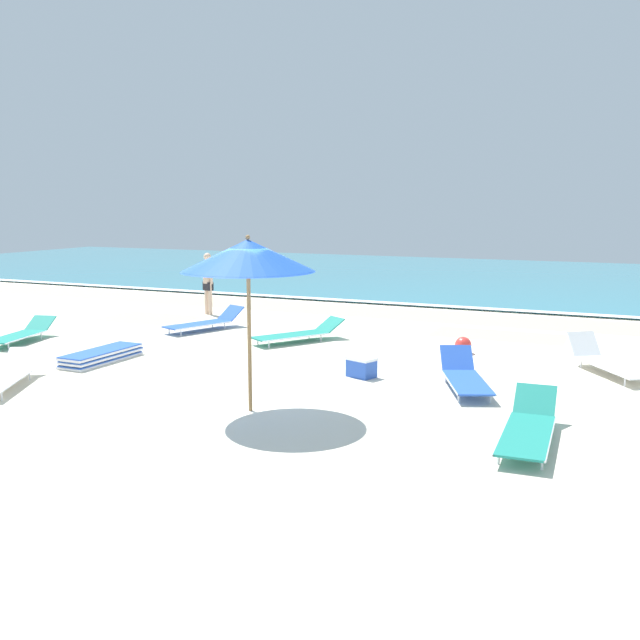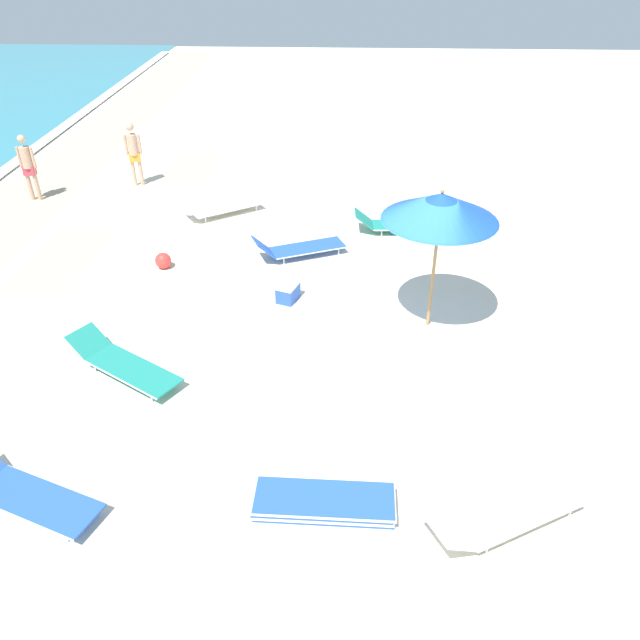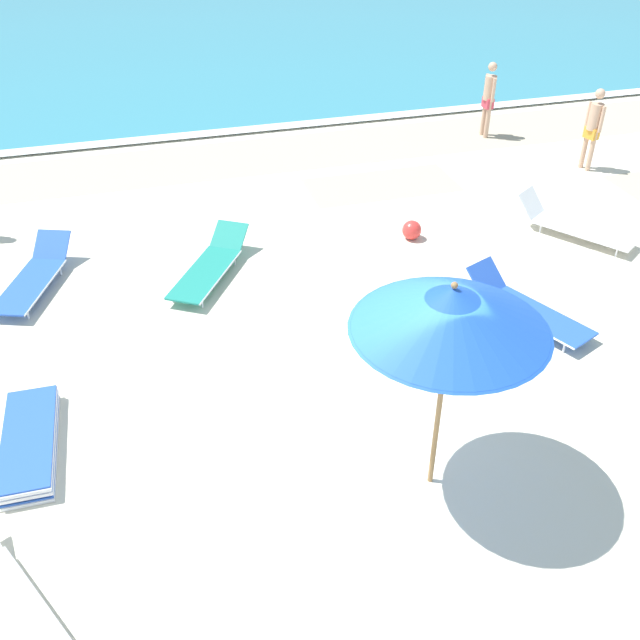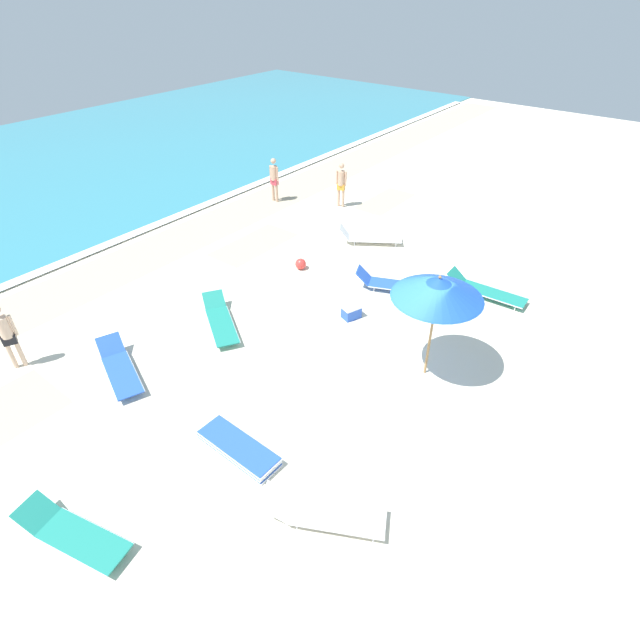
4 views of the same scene
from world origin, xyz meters
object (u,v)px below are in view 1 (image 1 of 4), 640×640
cooler_box (361,367)px  sun_lounger_beside_umbrella (298,333)px  sun_lounger_mid_beach_pair_b (465,377)px  sun_lounger_under_umbrella (608,362)px  sun_lounger_near_water_left (6,375)px  sun_lounger_mid_beach_solo (528,427)px  sun_lounger_mid_beach_pair_a (21,334)px  beachgoer_strolling_adult (208,280)px  beach_ball (463,345)px  sun_lounger_near_water_right (205,322)px  lounger_stack (102,356)px  beach_umbrella (248,256)px

cooler_box → sun_lounger_beside_umbrella: bearing=-25.7°
sun_lounger_mid_beach_pair_b → cooler_box: size_ratio=3.66×
sun_lounger_under_umbrella → sun_lounger_near_water_left: bearing=174.9°
sun_lounger_beside_umbrella → sun_lounger_mid_beach_solo: size_ratio=0.94×
sun_lounger_mid_beach_pair_a → beachgoer_strolling_adult: size_ratio=1.24×
sun_lounger_under_umbrella → sun_lounger_near_water_left: (-9.51, -5.33, -0.01)m
sun_lounger_under_umbrella → sun_lounger_mid_beach_solo: size_ratio=0.91×
beach_ball → sun_lounger_near_water_right: bearing=178.9°
lounger_stack → sun_lounger_mid_beach_solo: (8.57, -1.56, 0.09)m
beach_umbrella → sun_lounger_mid_beach_pair_b: 4.36m
sun_lounger_beside_umbrella → sun_lounger_near_water_right: size_ratio=1.00×
sun_lounger_mid_beach_pair_a → cooler_box: size_ratio=3.71×
sun_lounger_under_umbrella → sun_lounger_near_water_left: size_ratio=0.97×
sun_lounger_near_water_left → sun_lounger_beside_umbrella: bearing=35.7°
beach_ball → cooler_box: cooler_box is taller
beach_umbrella → sun_lounger_mid_beach_pair_a: (-7.51, 2.62, -2.17)m
sun_lounger_near_water_left → sun_lounger_mid_beach_pair_b: bearing=-4.5°
sun_lounger_mid_beach_solo → beachgoer_strolling_adult: size_ratio=1.33×
sun_lounger_mid_beach_pair_b → sun_lounger_near_water_right: bearing=134.1°
beach_umbrella → sun_lounger_near_water_left: (-4.60, -0.47, -2.17)m
sun_lounger_near_water_left → cooler_box: 6.26m
sun_lounger_near_water_left → cooler_box: size_ratio=3.73×
sun_lounger_near_water_right → sun_lounger_near_water_left: bearing=-69.9°
beachgoer_strolling_adult → beach_ball: beachgoer_strolling_adult is taller
sun_lounger_mid_beach_pair_b → beachgoer_strolling_adult: bearing=125.3°
sun_lounger_beside_umbrella → sun_lounger_mid_beach_pair_a: (-5.79, -2.64, 0.00)m
beach_ball → lounger_stack: bearing=-149.8°
beach_umbrella → cooler_box: beach_umbrella is taller
sun_lounger_under_umbrella → sun_lounger_beside_umbrella: size_ratio=0.96×
lounger_stack → sun_lounger_mid_beach_solo: size_ratio=0.79×
sun_lounger_under_umbrella → sun_lounger_mid_beach_pair_b: 3.11m
sun_lounger_mid_beach_pair_a → sun_lounger_mid_beach_pair_b: size_ratio=1.01×
beach_ball → sun_lounger_near_water_left: bearing=-137.6°
sun_lounger_beside_umbrella → beachgoer_strolling_adult: bearing=179.5°
sun_lounger_under_umbrella → sun_lounger_near_water_right: size_ratio=0.97×
lounger_stack → beachgoer_strolling_adult: beachgoer_strolling_adult is taller
sun_lounger_near_water_left → sun_lounger_mid_beach_pair_a: 4.25m
sun_lounger_mid_beach_pair_b → lounger_stack: bearing=163.7°
lounger_stack → beach_ball: size_ratio=5.29×
beach_umbrella → beachgoer_strolling_adult: bearing=126.6°
lounger_stack → sun_lounger_beside_umbrella: size_ratio=0.84×
sun_lounger_mid_beach_solo → sun_lounger_mid_beach_pair_b: size_ratio=1.09×
sun_lounger_mid_beach_pair_a → sun_lounger_beside_umbrella: bearing=10.9°
lounger_stack → beach_ball: bearing=31.3°
sun_lounger_mid_beach_solo → beach_ball: sun_lounger_mid_beach_solo is taller
sun_lounger_near_water_right → beach_ball: (6.56, -0.13, -0.03)m
cooler_box → beach_ball: bearing=-93.7°
sun_lounger_mid_beach_solo → beach_ball: bearing=108.9°
sun_lounger_mid_beach_pair_b → sun_lounger_mid_beach_solo: bearing=-83.1°
sun_lounger_mid_beach_solo → sun_lounger_mid_beach_pair_a: size_ratio=1.08×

